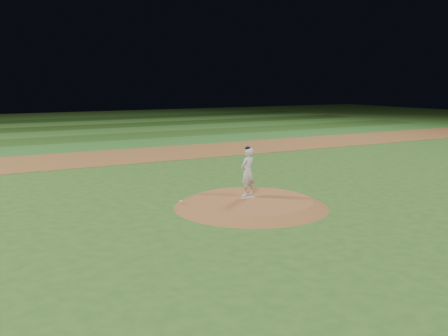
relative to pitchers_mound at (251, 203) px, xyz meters
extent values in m
plane|color=#315F1F|center=(0.00, 0.00, -0.12)|extent=(120.00, 120.00, 0.00)
cube|color=brown|center=(0.00, 14.00, -0.12)|extent=(70.00, 6.00, 0.02)
cube|color=#2D6926|center=(0.00, 19.50, -0.12)|extent=(70.00, 5.00, 0.02)
cube|color=#254E19|center=(0.00, 24.50, -0.12)|extent=(70.00, 5.00, 0.02)
cube|color=#346825|center=(0.00, 29.50, -0.12)|extent=(70.00, 5.00, 0.02)
cube|color=#214716|center=(0.00, 34.50, -0.12)|extent=(70.00, 5.00, 0.02)
cube|color=#3E7229|center=(0.00, 39.50, -0.12)|extent=(70.00, 5.00, 0.02)
cube|color=#1D4A17|center=(0.00, 44.50, -0.12)|extent=(70.00, 5.00, 0.02)
cone|color=#96592E|center=(0.00, 0.00, 0.00)|extent=(5.50, 5.50, 0.25)
cube|color=beige|center=(0.04, 0.30, 0.14)|extent=(0.55, 0.14, 0.03)
ellipsoid|color=silver|center=(-2.33, 0.92, 0.16)|extent=(0.11, 0.11, 0.06)
imported|color=silver|center=(0.22, 0.60, 1.02)|extent=(0.76, 0.62, 1.79)
ellipsoid|color=black|center=(0.22, 0.60, 1.90)|extent=(0.22, 0.22, 0.15)
camera|label=1|loc=(-9.23, -14.73, 4.31)|focal=40.00mm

